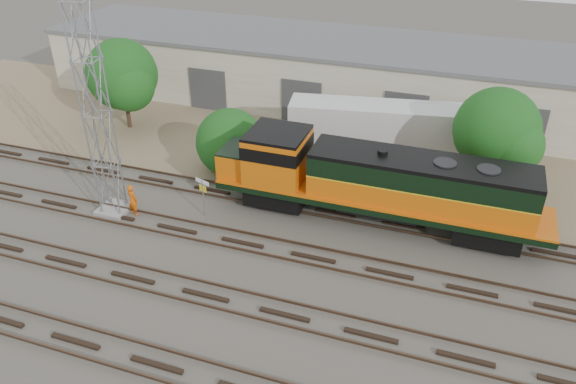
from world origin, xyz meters
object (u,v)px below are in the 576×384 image
(semi_trailer, at_px, (392,127))
(locomotive, at_px, (374,182))
(worker, at_px, (133,200))
(signal_tower, at_px, (98,119))

(semi_trailer, bearing_deg, locomotive, -97.05)
(locomotive, xyz_separation_m, worker, (-13.23, -3.85, -1.57))
(locomotive, relative_size, semi_trailer, 1.40)
(worker, xyz_separation_m, semi_trailer, (12.86, 11.63, 1.56))
(signal_tower, distance_m, worker, 5.10)
(worker, distance_m, semi_trailer, 17.41)
(signal_tower, relative_size, semi_trailer, 0.91)
(signal_tower, height_order, semi_trailer, signal_tower)
(locomotive, distance_m, semi_trailer, 7.79)
(locomotive, height_order, semi_trailer, locomotive)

